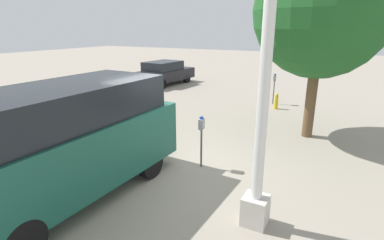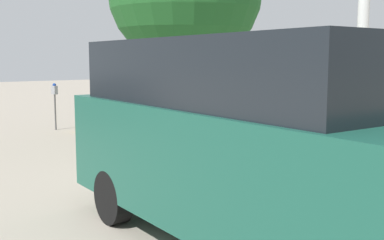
% 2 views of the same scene
% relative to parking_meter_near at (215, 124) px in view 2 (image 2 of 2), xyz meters
% --- Properties ---
extents(ground_plane, '(80.00, 80.00, 0.00)m').
position_rel_parking_meter_near_xyz_m(ground_plane, '(0.38, -0.43, -1.01)').
color(ground_plane, gray).
extents(parking_meter_near, '(0.22, 0.14, 1.37)m').
position_rel_parking_meter_near_xyz_m(parking_meter_near, '(0.00, 0.00, 0.00)').
color(parking_meter_near, '#4C4C4C').
rests_on(parking_meter_near, ground).
extents(parking_meter_far, '(0.22, 0.14, 1.43)m').
position_rel_parking_meter_near_xyz_m(parking_meter_far, '(-7.61, -0.01, 0.04)').
color(parking_meter_far, '#4C4C4C').
rests_on(parking_meter_far, ground).
extents(lamp_post, '(0.44, 0.44, 5.40)m').
position_rel_parking_meter_near_xyz_m(lamp_post, '(1.64, 1.92, 0.96)').
color(lamp_post, beige).
rests_on(lamp_post, ground).
extents(parked_van, '(5.14, 2.16, 2.39)m').
position_rel_parking_meter_near_xyz_m(parked_van, '(2.58, -1.75, 0.27)').
color(parked_van, '#195142').
rests_on(parked_van, ground).
extents(fire_hydrant, '(0.16, 0.16, 0.69)m').
position_rel_parking_meter_near_xyz_m(fire_hydrant, '(-6.74, 0.33, -0.66)').
color(fire_hydrant, gold).
rests_on(fire_hydrant, ground).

